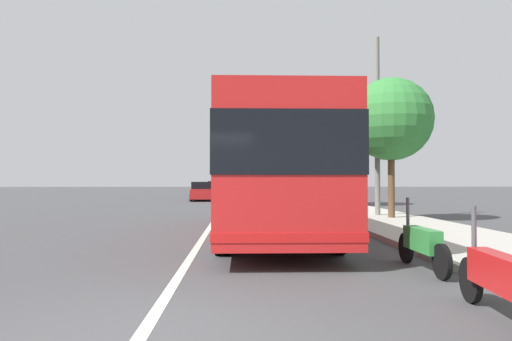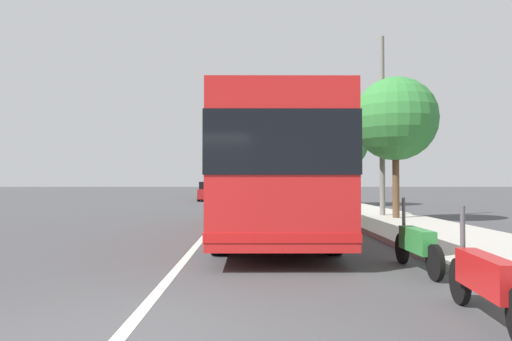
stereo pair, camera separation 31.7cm
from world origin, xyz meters
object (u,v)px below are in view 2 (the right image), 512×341
motorcycle_angled (417,244)px  car_behind_bus (210,192)px  car_side_street (215,190)px  utility_pole (382,127)px  motorcycle_mid_row (486,281)px  roadside_tree_mid_block (395,119)px  coach_bus (270,170)px  car_far_distant (257,188)px  roadside_tree_far_block (333,139)px  car_oncoming (225,189)px

motorcycle_angled → car_behind_bus: size_ratio=0.45×
car_side_street → utility_pole: size_ratio=0.63×
motorcycle_mid_row → car_behind_bus: 31.10m
roadside_tree_mid_block → utility_pole: utility_pole is taller
coach_bus → motorcycle_mid_row: bearing=-166.1°
motorcycle_mid_row → car_behind_bus: (30.56, 5.76, 0.24)m
car_far_distant → roadside_tree_mid_block: (-29.12, -4.90, 3.14)m
roadside_tree_mid_block → roadside_tree_far_block: (10.80, 0.42, 0.25)m
car_oncoming → utility_pole: (-29.45, -8.13, 3.04)m
motorcycle_mid_row → car_far_distant: 41.53m
car_side_street → car_oncoming: size_ratio=1.02×
car_behind_bus → car_oncoming: (12.52, -0.44, -0.01)m
motorcycle_angled → car_behind_bus: 28.37m
car_side_street → car_behind_bus: bearing=-1.1°
car_far_distant → car_side_street: bearing=131.9°
coach_bus → motorcycle_angled: size_ratio=5.59×
car_behind_bus → car_far_distant: size_ratio=1.01×
car_behind_bus → car_oncoming: 12.52m
motorcycle_mid_row → roadside_tree_far_block: size_ratio=0.34×
car_behind_bus → roadside_tree_far_block: (-7.40, -8.30, 3.43)m
motorcycle_mid_row → coach_bus: bearing=18.7°
car_oncoming → car_far_distant: size_ratio=1.03×
coach_bus → utility_pole: 7.44m
coach_bus → car_oncoming: (34.81, 3.32, -1.16)m
motorcycle_angled → car_oncoming: (40.23, 5.60, 0.24)m
motorcycle_mid_row → car_oncoming: car_oncoming is taller
coach_bus → motorcycle_angled: bearing=-156.9°
roadside_tree_far_block → car_far_distant: bearing=13.7°
car_oncoming → roadside_tree_mid_block: (-30.72, -8.28, 3.19)m
car_side_street → car_far_distant: bearing=130.0°
coach_bus → motorcycle_mid_row: coach_bus is taller
car_far_distant → roadside_tree_far_block: 19.16m
motorcycle_mid_row → roadside_tree_mid_block: 13.16m
coach_bus → car_side_street: bearing=7.8°
car_far_distant → motorcycle_angled: bearing=-177.1°
coach_bus → roadside_tree_far_block: bearing=-16.6°
motorcycle_mid_row → car_oncoming: 43.40m
roadside_tree_mid_block → utility_pole: size_ratio=0.74×
motorcycle_mid_row → roadside_tree_mid_block: size_ratio=0.39×
car_oncoming → car_side_street: bearing=-10.8°
roadside_tree_mid_block → roadside_tree_far_block: 10.81m
motorcycle_mid_row → utility_pole: bearing=-6.5°
motorcycle_mid_row → roadside_tree_mid_block: bearing=-8.3°
car_oncoming → roadside_tree_far_block: 21.68m
car_oncoming → roadside_tree_mid_block: size_ratio=0.84×
coach_bus → roadside_tree_mid_block: bearing=-50.1°
roadside_tree_far_block → utility_pole: 9.54m
car_far_distant → roadside_tree_far_block: bearing=-166.6°
car_behind_bus → car_side_street: bearing=176.9°
roadside_tree_mid_block → roadside_tree_far_block: size_ratio=0.87×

